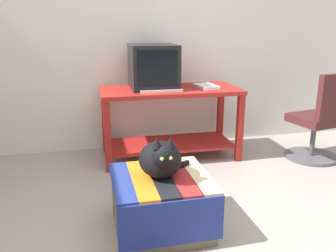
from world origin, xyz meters
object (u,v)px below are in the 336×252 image
Objects in this scene: cat at (161,159)px; ottoman_with_blanket at (161,203)px; keyboard at (161,90)px; office_chair at (319,123)px; desk at (170,111)px; book at (206,86)px; tv_monitor at (153,67)px.

ottoman_with_blanket is at bearing -119.23° from cat.
keyboard is 0.45× the size of office_chair.
keyboard reaches higher than desk.
keyboard is at bearing -22.35° from office_chair.
keyboard is at bearing 78.18° from cat.
desk is 0.30m from keyboard.
cat is 0.42× the size of office_chair.
book is 1.18m from office_chair.
tv_monitor is 1.44m from cat.
desk is 4.93× the size of book.
tv_monitor is 1.24× the size of keyboard.
tv_monitor is 1.32× the size of cat.
desk reaches higher than cat.
book reaches higher than keyboard.
cat is at bearing -127.37° from book.
tv_monitor reaches higher than ottoman_with_blanket.
tv_monitor reaches higher than office_chair.
office_chair reaches higher than desk.
office_chair is (1.57, -0.49, -0.54)m from tv_monitor.
tv_monitor reaches higher than book.
ottoman_with_blanket is at bearing -103.21° from keyboard.
desk is 2.78× the size of tv_monitor.
book is at bearing -31.47° from office_chair.
keyboard is at bearing 78.02° from ottoman_with_blanket.
office_chair is at bearing -16.47° from desk.
book is (0.36, -0.05, 0.24)m from desk.
desk is at bearing 74.11° from ottoman_with_blanket.
office_chair is (1.79, 0.87, 0.20)m from ottoman_with_blanket.
office_chair is at bearing -12.30° from keyboard.
desk is 2.17× the size of ottoman_with_blanket.
desk reaches higher than ottoman_with_blanket.
cat is at bearing -98.13° from tv_monitor.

